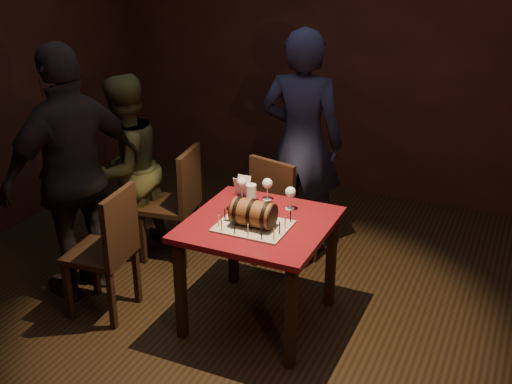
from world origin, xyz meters
TOP-DOWN VIEW (x-y plane):
  - room_shell at (0.00, 0.00)m, footprint 5.04×5.04m
  - pub_table at (0.11, 0.04)m, footprint 0.90×0.90m
  - cake_board at (0.11, -0.05)m, footprint 0.45×0.35m
  - barrel_cake at (0.11, -0.05)m, footprint 0.32×0.19m
  - birthday_candles at (0.11, -0.05)m, footprint 0.40×0.30m
  - wine_glass_left at (-0.15, 0.32)m, footprint 0.07×0.07m
  - wine_glass_mid at (0.02, 0.38)m, footprint 0.07×0.07m
  - wine_glass_right at (0.22, 0.30)m, footprint 0.07×0.07m
  - pint_of_ale at (-0.05, 0.25)m, footprint 0.07×0.07m
  - menu_card at (-0.18, 0.39)m, footprint 0.10×0.05m
  - chair_back at (-0.04, 0.76)m, footprint 0.48×0.48m
  - chair_left_rear at (-0.83, 0.58)m, footprint 0.46×0.46m
  - chair_left_front at (-0.85, -0.29)m, footprint 0.44×0.44m
  - person_back at (-0.04, 1.19)m, footprint 0.71×0.51m
  - person_left_rear at (-1.25, 0.49)m, footprint 0.65×0.79m
  - person_left_front at (-1.23, -0.12)m, footprint 0.77×1.16m

SIDE VIEW (x-z plane):
  - chair_back at x=-0.04m, z-range 0.06..0.99m
  - chair_left_rear at x=-0.83m, z-range 0.06..0.99m
  - chair_left_front at x=-0.85m, z-range 0.06..0.99m
  - pub_table at x=0.11m, z-range 0.27..1.02m
  - person_left_rear at x=-1.25m, z-range 0.00..1.48m
  - cake_board at x=0.11m, z-range 0.75..0.76m
  - birthday_candles at x=0.11m, z-range 0.76..0.85m
  - menu_card at x=-0.18m, z-range 0.75..0.88m
  - pint_of_ale at x=-0.05m, z-range 0.75..0.90m
  - barrel_cake at x=0.11m, z-range 0.75..0.94m
  - wine_glass_mid at x=0.02m, z-range 0.79..0.95m
  - wine_glass_left at x=-0.15m, z-range 0.79..0.95m
  - wine_glass_right at x=0.22m, z-range 0.79..0.95m
  - person_back at x=-0.04m, z-range 0.00..1.82m
  - person_left_front at x=-1.23m, z-range 0.00..1.83m
  - room_shell at x=0.00m, z-range 0.00..2.80m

